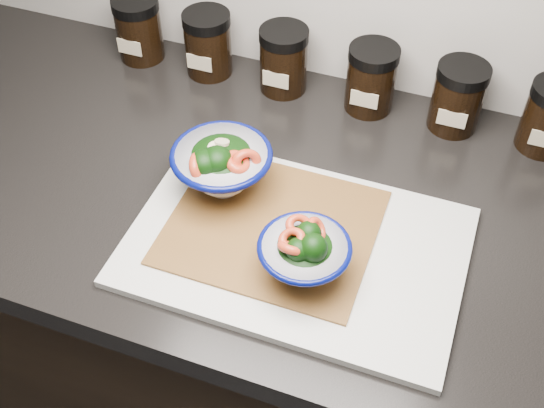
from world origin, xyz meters
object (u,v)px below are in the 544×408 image
(spice_jar_a, at_px, (139,29))
(spice_jar_b, at_px, (208,44))
(spice_jar_c, at_px, (284,60))
(spice_jar_d, at_px, (371,78))
(cutting_board, at_px, (296,246))
(bowl_left, at_px, (221,165))
(spice_jar_e, at_px, (458,97))
(bowl_right, at_px, (304,254))

(spice_jar_a, height_order, spice_jar_b, same)
(spice_jar_c, height_order, spice_jar_d, same)
(cutting_board, relative_size, bowl_left, 3.11)
(spice_jar_c, height_order, spice_jar_e, same)
(bowl_left, relative_size, spice_jar_b, 1.28)
(cutting_board, height_order, spice_jar_d, spice_jar_d)
(bowl_left, height_order, spice_jar_d, spice_jar_d)
(bowl_right, height_order, spice_jar_e, spice_jar_e)
(spice_jar_e, bearing_deg, bowl_right, -108.67)
(bowl_right, relative_size, spice_jar_a, 1.06)
(spice_jar_b, distance_m, spice_jar_d, 0.29)
(spice_jar_a, bearing_deg, bowl_right, -41.27)
(bowl_left, bearing_deg, spice_jar_e, 43.64)
(cutting_board, bearing_deg, spice_jar_a, 140.66)
(cutting_board, distance_m, spice_jar_e, 0.37)
(cutting_board, bearing_deg, spice_jar_b, 129.40)
(spice_jar_b, xyz_separation_m, spice_jar_d, (0.29, 0.00, 0.00))
(cutting_board, distance_m, spice_jar_d, 0.34)
(spice_jar_a, bearing_deg, cutting_board, -39.34)
(spice_jar_c, bearing_deg, spice_jar_a, 180.00)
(cutting_board, height_order, spice_jar_a, spice_jar_a)
(bowl_right, xyz_separation_m, spice_jar_e, (0.13, 0.38, 0.00))
(bowl_right, xyz_separation_m, spice_jar_c, (-0.16, 0.38, 0.00))
(bowl_left, relative_size, bowl_right, 1.20)
(bowl_right, relative_size, spice_jar_b, 1.06)
(spice_jar_c, xyz_separation_m, spice_jar_e, (0.29, 0.00, 0.00))
(spice_jar_c, xyz_separation_m, spice_jar_d, (0.15, 0.00, 0.00))
(spice_jar_b, height_order, spice_jar_c, same)
(bowl_left, bearing_deg, spice_jar_a, 135.10)
(bowl_right, bearing_deg, cutting_board, 118.79)
(spice_jar_c, relative_size, spice_jar_e, 1.00)
(bowl_right, height_order, spice_jar_a, spice_jar_a)
(cutting_board, xyz_separation_m, spice_jar_b, (-0.27, 0.33, 0.05))
(cutting_board, xyz_separation_m, bowl_left, (-0.13, 0.06, 0.05))
(spice_jar_b, distance_m, spice_jar_c, 0.14)
(bowl_right, distance_m, spice_jar_c, 0.41)
(bowl_left, bearing_deg, spice_jar_d, 61.75)
(bowl_left, height_order, spice_jar_c, spice_jar_c)
(spice_jar_d, bearing_deg, spice_jar_e, 0.00)
(bowl_left, bearing_deg, spice_jar_c, 90.72)
(spice_jar_b, bearing_deg, cutting_board, -50.60)
(cutting_board, distance_m, spice_jar_a, 0.53)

